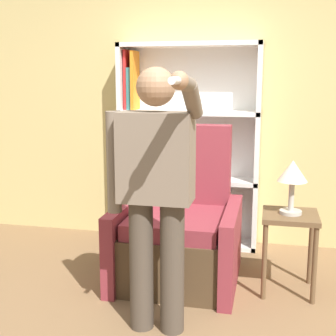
{
  "coord_description": "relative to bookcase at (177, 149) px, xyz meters",
  "views": [
    {
      "loc": [
        0.59,
        -2.4,
        1.57
      ],
      "look_at": [
        -0.07,
        0.62,
        0.97
      ],
      "focal_mm": 50.0,
      "sensor_mm": 36.0,
      "label": 1
    }
  ],
  "objects": [
    {
      "name": "person_standing",
      "position": [
        0.19,
        -1.63,
        0.03
      ],
      "size": [
        0.59,
        0.78,
        1.64
      ],
      "color": "#473D33",
      "rests_on": "ground_plane"
    },
    {
      "name": "armchair",
      "position": [
        0.18,
        -0.81,
        -0.54
      ],
      "size": [
        0.93,
        0.91,
        1.2
      ],
      "color": "#4C3823",
      "rests_on": "ground_plane"
    },
    {
      "name": "wall_back",
      "position": [
        0.26,
        0.16,
        0.49
      ],
      "size": [
        8.0,
        0.06,
        2.8
      ],
      "color": "tan",
      "rests_on": "ground_plane"
    },
    {
      "name": "table_lamp",
      "position": [
        1.02,
        -0.89,
        -0.02
      ],
      "size": [
        0.22,
        0.22,
        0.39
      ],
      "color": "#B7B2A8",
      "rests_on": "side_table"
    },
    {
      "name": "bookcase",
      "position": [
        0.0,
        0.0,
        0.0
      ],
      "size": [
        1.3,
        0.28,
        1.89
      ],
      "color": "white",
      "rests_on": "ground_plane"
    },
    {
      "name": "side_table",
      "position": [
        1.02,
        -0.89,
        -0.43
      ],
      "size": [
        0.4,
        0.4,
        0.6
      ],
      "color": "brown",
      "rests_on": "ground_plane"
    }
  ]
}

